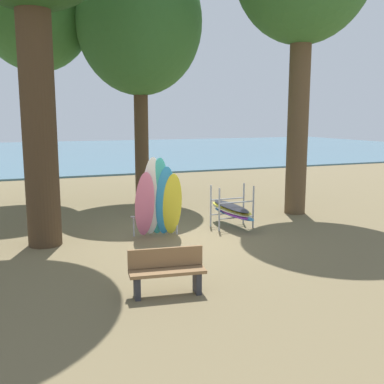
% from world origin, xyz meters
% --- Properties ---
extents(ground_plane, '(80.00, 80.00, 0.00)m').
position_xyz_m(ground_plane, '(0.00, 0.00, 0.00)').
color(ground_plane, brown).
extents(lake_water, '(80.00, 36.00, 0.10)m').
position_xyz_m(lake_water, '(0.00, 31.75, 0.05)').
color(lake_water, '#477084').
rests_on(lake_water, ground).
extents(tree_far_left_back, '(4.40, 4.40, 9.96)m').
position_xyz_m(tree_far_left_back, '(-2.94, 7.59, 7.36)').
color(tree_far_left_back, brown).
rests_on(tree_far_left_back, ground).
extents(tree_deep_back, '(4.60, 4.60, 9.31)m').
position_xyz_m(tree_deep_back, '(0.58, 5.86, 6.61)').
color(tree_deep_back, '#4C3823').
rests_on(tree_deep_back, ground).
extents(leaning_board_pile, '(1.38, 1.03, 2.25)m').
position_xyz_m(leaning_board_pile, '(-0.47, 0.44, 1.01)').
color(leaning_board_pile, pink).
rests_on(leaning_board_pile, ground).
extents(board_storage_rack, '(1.15, 2.13, 1.25)m').
position_xyz_m(board_storage_rack, '(1.91, 0.81, 0.52)').
color(board_storage_rack, '#9EA0A5').
rests_on(board_storage_rack, ground).
extents(park_bench, '(1.44, 0.60, 0.85)m').
position_xyz_m(park_bench, '(-1.50, -3.35, 0.45)').
color(park_bench, '#2D2D33').
rests_on(park_bench, ground).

